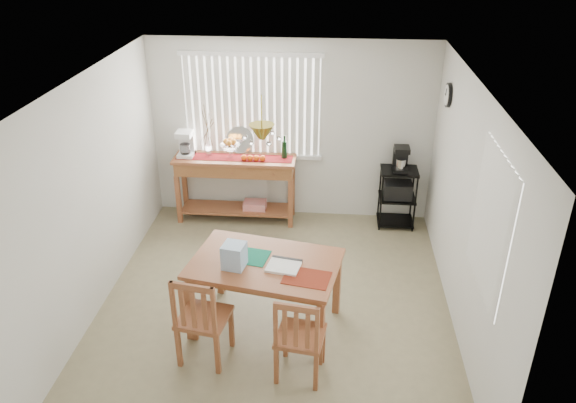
# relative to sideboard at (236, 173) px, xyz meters

# --- Properties ---
(ground) EXTENTS (4.00, 4.50, 0.01)m
(ground) POSITION_rel_sideboard_xyz_m (0.77, -1.99, -0.74)
(ground) COLOR gray
(room_shell) EXTENTS (4.20, 4.70, 2.70)m
(room_shell) POSITION_rel_sideboard_xyz_m (0.78, -1.97, 0.96)
(room_shell) COLOR silver
(room_shell) RESTS_ON ground
(sideboard) EXTENTS (1.73, 0.49, 0.97)m
(sideboard) POSITION_rel_sideboard_xyz_m (0.00, 0.00, 0.00)
(sideboard) COLOR #965532
(sideboard) RESTS_ON ground
(sideboard_items) EXTENTS (1.65, 0.41, 0.75)m
(sideboard_items) POSITION_rel_sideboard_xyz_m (-0.28, 0.02, 0.39)
(sideboard_items) COLOR maroon
(sideboard_items) RESTS_ON sideboard
(wire_cart) EXTENTS (0.51, 0.41, 0.87)m
(wire_cart) POSITION_rel_sideboard_xyz_m (2.31, 0.01, -0.21)
(wire_cart) COLOR black
(wire_cart) RESTS_ON ground
(cart_items) EXTENTS (0.20, 0.25, 0.36)m
(cart_items) POSITION_rel_sideboard_xyz_m (2.31, 0.02, 0.30)
(cart_items) COLOR black
(cart_items) RESTS_ON wire_cart
(dining_table) EXTENTS (1.68, 1.25, 0.82)m
(dining_table) POSITION_rel_sideboard_xyz_m (0.71, -2.38, -0.01)
(dining_table) COLOR #965532
(dining_table) RESTS_ON ground
(table_items) EXTENTS (1.17, 0.75, 0.26)m
(table_items) POSITION_rel_sideboard_xyz_m (0.54, -2.48, 0.18)
(table_items) COLOR #147355
(table_items) RESTS_ON dining_table
(chair_left) EXTENTS (0.55, 0.55, 1.03)m
(chair_left) POSITION_rel_sideboard_xyz_m (0.16, -2.97, -0.23)
(chair_left) COLOR #965532
(chair_left) RESTS_ON ground
(chair_right) EXTENTS (0.51, 0.51, 0.97)m
(chair_right) POSITION_rel_sideboard_xyz_m (1.13, -3.12, -0.26)
(chair_right) COLOR #965532
(chair_right) RESTS_ON ground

